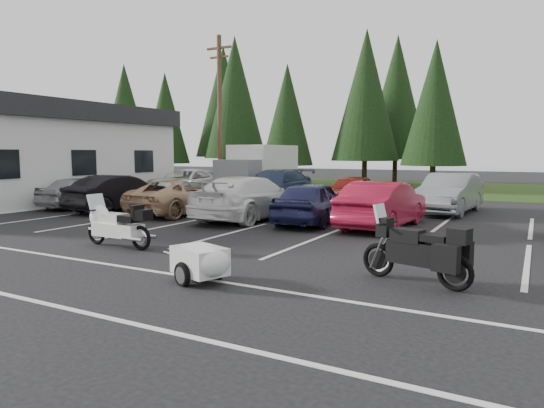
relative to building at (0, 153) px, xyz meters
The scene contains 28 objects.
ground 18.60m from the building, 12.53° to the right, with size 120.00×120.00×0.00m, color black.
grass_strip 27.02m from the building, 48.01° to the left, with size 80.00×16.00×0.01m, color #213611.
lake_water 55.60m from the building, 66.67° to the left, with size 70.00×50.00×0.02m, color slate.
building is the anchor object (origin of this frame).
utility_pole 11.53m from the building, 45.00° to the left, with size 1.60×0.26×9.00m.
box_truck 13.16m from the building, 40.36° to the left, with size 2.40×5.60×2.90m, color silver, non-canonical shape.
stall_markings 18.28m from the building, ahead, with size 32.00×16.00×0.01m, color silver.
conifer_0 21.37m from the building, 118.39° to the left, with size 4.58×4.58×10.66m.
conifer_1 17.90m from the building, 103.09° to the left, with size 3.96×3.96×9.22m.
conifer_2 19.43m from the building, 83.93° to the left, with size 5.10×5.10×11.89m.
conifer_3 19.16m from the building, 66.68° to the left, with size 3.87×3.87×9.02m.
conifer_4 23.30m from the building, 55.48° to the left, with size 4.80×4.80×11.17m.
conifer_5 25.37m from the building, 44.36° to the left, with size 4.14×4.14×9.63m.
conifer_back_a 23.57m from the building, 94.97° to the left, with size 5.28×5.28×12.30m.
conifer_back_b 27.69m from the building, 59.22° to the left, with size 4.97×4.97×11.58m.
car_near_0 6.30m from the building, ahead, with size 1.71×4.24×1.44m, color #9F9FA3.
car_near_1 8.58m from the building, ahead, with size 1.62×4.64×1.53m, color black.
car_near_2 11.58m from the building, ahead, with size 2.33×5.05×1.40m, color tan.
car_near_3 14.77m from the building, ahead, with size 2.25×5.55×1.61m, color white.
car_near_4 17.23m from the building, ahead, with size 1.76×4.37×1.49m, color #1A1D42.
car_near_5 19.67m from the building, ahead, with size 1.63×4.66×1.54m, color maroon.
car_far_0 9.47m from the building, 42.89° to the left, with size 2.58×5.60×1.56m, color white.
car_far_1 14.05m from the building, 25.65° to the left, with size 2.29×5.63×1.63m, color #1C2B48.
car_far_2 17.73m from the building, 19.04° to the left, with size 1.75×4.34×1.48m, color maroon.
car_far_3 21.73m from the building, 15.60° to the left, with size 1.72×4.93×1.62m, color slate.
touring_motorcycle 15.75m from the building, 22.38° to the right, with size 2.50×0.77×1.39m, color white, non-canonical shape.
cargo_trailer 20.10m from the building, 22.63° to the right, with size 1.50×0.84×0.69m, color silver, non-canonical shape.
adventure_motorcycle 22.88m from the building, 14.81° to the right, with size 2.45×0.85×1.49m, color black, non-canonical shape.
Camera 1 is at (6.02, -10.96, 2.46)m, focal length 32.00 mm.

